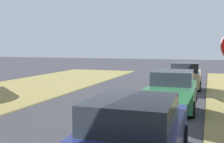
% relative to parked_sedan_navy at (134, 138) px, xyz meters
% --- Properties ---
extents(parked_sedan_navy, '(2.00, 4.43, 1.57)m').
position_rel_parked_sedan_navy_xyz_m(parked_sedan_navy, '(0.00, 0.00, 0.00)').
color(parked_sedan_navy, navy).
rests_on(parked_sedan_navy, ground).
extents(parked_sedan_green, '(2.00, 4.43, 1.57)m').
position_rel_parked_sedan_navy_xyz_m(parked_sedan_green, '(-0.02, 6.62, 0.00)').
color(parked_sedan_green, '#28663D').
rests_on(parked_sedan_green, ground).
extents(parked_sedan_tan, '(2.00, 4.43, 1.57)m').
position_rel_parked_sedan_navy_xyz_m(parked_sedan_tan, '(0.01, 12.81, 0.00)').
color(parked_sedan_tan, tan).
rests_on(parked_sedan_tan, ground).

